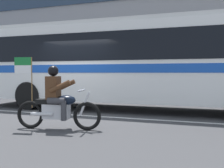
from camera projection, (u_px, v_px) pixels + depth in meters
ground_plane at (77, 112)px, 9.32m from camera, size 60.00×60.00×0.00m
sidewalk_curb at (121, 97)px, 14.12m from camera, size 28.00×3.80×0.15m
lane_center_stripe at (69, 115)px, 8.75m from camera, size 26.60×0.14×0.01m
office_building_facade at (132, 20)px, 16.07m from camera, size 28.00×0.89×9.19m
transit_bus at (138, 59)px, 9.73m from camera, size 12.65×2.63×3.22m
motorcycle_with_rider at (57, 102)px, 6.47m from camera, size 2.17×0.75×1.78m
fire_hydrant at (50, 89)px, 13.97m from camera, size 0.22×0.30×0.75m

